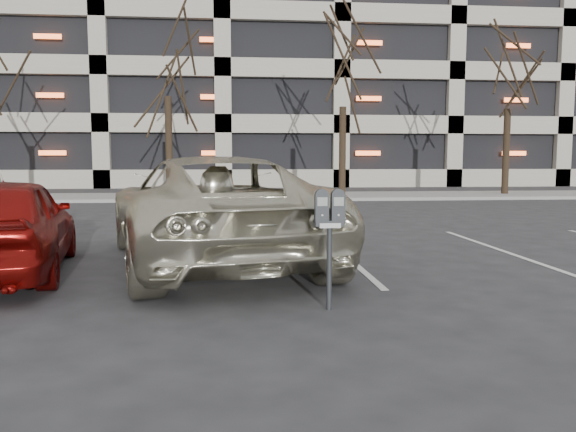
% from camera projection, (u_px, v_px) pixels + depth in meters
% --- Properties ---
extents(ground, '(140.00, 140.00, 0.00)m').
position_uv_depth(ground, '(268.00, 288.00, 6.94)').
color(ground, '#28282B').
rests_on(ground, ground).
extents(sidewalk, '(80.00, 4.00, 0.12)m').
position_uv_depth(sidewalk, '(245.00, 197.00, 22.78)').
color(sidewalk, gray).
rests_on(sidewalk, ground).
extents(stall_lines, '(16.90, 5.20, 0.00)m').
position_uv_depth(stall_lines, '(174.00, 257.00, 9.09)').
color(stall_lines, silver).
rests_on(stall_lines, ground).
extents(parking_garage, '(52.00, 20.00, 19.00)m').
position_uv_depth(parking_garage, '(405.00, 52.00, 40.64)').
color(parking_garage, black).
rests_on(parking_garage, ground).
extents(tree_b, '(3.95, 3.95, 8.98)m').
position_uv_depth(tree_b, '(167.00, 32.00, 21.85)').
color(tree_b, black).
rests_on(tree_b, ground).
extents(tree_c, '(3.61, 3.61, 8.21)m').
position_uv_depth(tree_c, '(343.00, 50.00, 22.56)').
color(tree_c, black).
rests_on(tree_c, ground).
extents(tree_d, '(3.58, 3.58, 8.14)m').
position_uv_depth(tree_d, '(510.00, 55.00, 23.22)').
color(tree_d, black).
rests_on(tree_d, ground).
extents(parking_meter, '(0.32, 0.13, 1.25)m').
position_uv_depth(parking_meter, '(330.00, 219.00, 5.84)').
color(parking_meter, black).
rests_on(parking_meter, ground).
extents(suv_silver, '(3.96, 6.31, 1.63)m').
position_uv_depth(suv_silver, '(211.00, 210.00, 8.61)').
color(suv_silver, beige).
rests_on(suv_silver, ground).
extents(car_red, '(2.37, 4.31, 1.39)m').
position_uv_depth(car_red, '(3.00, 225.00, 7.60)').
color(car_red, maroon).
rests_on(car_red, ground).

